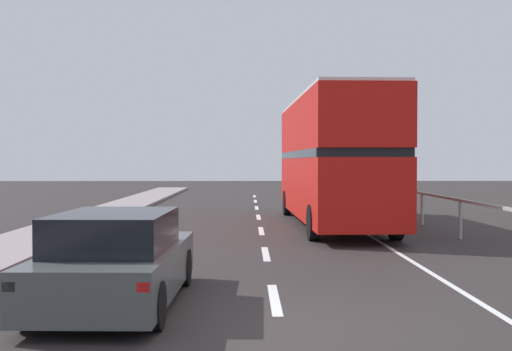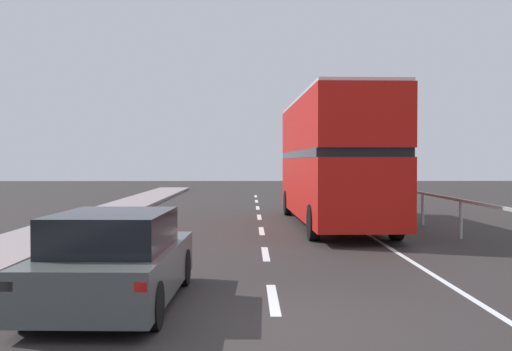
{
  "view_description": "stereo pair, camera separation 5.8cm",
  "coord_description": "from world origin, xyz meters",
  "views": [
    {
      "loc": [
        -0.43,
        -8.28,
        2.2
      ],
      "look_at": [
        -0.21,
        7.71,
        1.83
      ],
      "focal_mm": 43.28,
      "sensor_mm": 36.0,
      "label": 1
    },
    {
      "loc": [
        -0.37,
        -8.29,
        2.2
      ],
      "look_at": [
        -0.21,
        7.71,
        1.83
      ],
      "focal_mm": 43.28,
      "sensor_mm": 36.0,
      "label": 2
    }
  ],
  "objects": [
    {
      "name": "ground_plane",
      "position": [
        0.0,
        0.0,
        -0.05
      ],
      "size": [
        75.37,
        120.0,
        0.1
      ],
      "primitive_type": "cube",
      "color": "#2D2827"
    },
    {
      "name": "lane_paint_markings",
      "position": [
        1.93,
        8.87,
        0.0
      ],
      "size": [
        3.31,
        46.0,
        0.01
      ],
      "color": "silver",
      "rests_on": "ground"
    },
    {
      "name": "bridge_side_railing",
      "position": [
        5.59,
        9.0,
        0.92
      ],
      "size": [
        0.1,
        42.0,
        1.13
      ],
      "color": "#ABB6AF",
      "rests_on": "ground"
    },
    {
      "name": "double_decker_bus_red",
      "position": [
        2.44,
        12.65,
        2.31
      ],
      "size": [
        2.83,
        11.1,
        4.32
      ],
      "rotation": [
        0.0,
        0.0,
        0.03
      ],
      "color": "red",
      "rests_on": "ground"
    },
    {
      "name": "hatchback_car_near",
      "position": [
        -2.41,
        1.1,
        0.69
      ],
      "size": [
        1.94,
        4.33,
        1.43
      ],
      "rotation": [
        0.0,
        0.0,
        -0.03
      ],
      "color": "#484C4B",
      "rests_on": "ground"
    }
  ]
}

